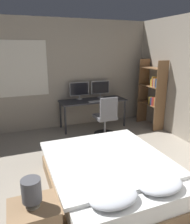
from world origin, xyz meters
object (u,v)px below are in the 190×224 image
object	(u,v)px
monitor_left	(79,90)
monitor_right	(100,88)
office_chair	(106,120)
computer_mouse	(106,100)
bookshelf	(154,92)
bedside_lamp	(31,191)
bed	(109,176)
keyboard	(96,101)
desk	(93,103)

from	to	relation	value
monitor_left	monitor_right	xyz separation A→B (m)	(0.59, 0.00, 0.00)
monitor_left	office_chair	size ratio (longest dim) A/B	0.53
computer_mouse	bookshelf	bearing A→B (deg)	-16.72
bedside_lamp	bed	bearing A→B (deg)	28.64
bed	bedside_lamp	bearing A→B (deg)	-151.36
monitor_left	bookshelf	bearing A→B (deg)	-23.57
monitor_left	keyboard	xyz separation A→B (m)	(0.29, -0.41, -0.25)
computer_mouse	desk	bearing A→B (deg)	143.42
keyboard	bookshelf	world-z (taller)	bookshelf
bedside_lamp	bookshelf	distance (m)	4.24
monitor_right	office_chair	world-z (taller)	monitor_right
bedside_lamp	monitor_left	bearing A→B (deg)	65.50
desk	keyboard	size ratio (longest dim) A/B	4.68
monitor_left	office_chair	distance (m)	1.12
desk	monitor_right	size ratio (longest dim) A/B	3.35
keyboard	computer_mouse	distance (m)	0.27
monitor_right	computer_mouse	distance (m)	0.47
keyboard	office_chair	xyz separation A→B (m)	(0.07, -0.48, -0.35)
desk	office_chair	bearing A→B (deg)	-84.49
bed	computer_mouse	bearing A→B (deg)	67.25
monitor_right	computer_mouse	size ratio (longest dim) A/B	7.24
desk	computer_mouse	size ratio (longest dim) A/B	24.22
bed	monitor_right	bearing A→B (deg)	69.87
desk	bookshelf	world-z (taller)	bookshelf
desk	monitor_left	xyz separation A→B (m)	(-0.29, 0.20, 0.34)
bed	desk	xyz separation A→B (m)	(0.74, 2.60, 0.40)
keyboard	bed	bearing A→B (deg)	-107.04
desk	keyboard	distance (m)	0.22
monitor_right	keyboard	world-z (taller)	monitor_right
computer_mouse	office_chair	bearing A→B (deg)	-113.20
bed	monitor_right	xyz separation A→B (m)	(1.03, 2.81, 0.73)
desk	monitor_left	size ratio (longest dim) A/B	3.35
monitor_left	monitor_right	bearing A→B (deg)	0.00
bed	office_chair	distance (m)	2.09
bedside_lamp	computer_mouse	distance (m)	3.68
bookshelf	monitor_right	bearing A→B (deg)	146.64
monitor_right	bookshelf	size ratio (longest dim) A/B	0.29
office_chair	bookshelf	size ratio (longest dim) A/B	0.55
monitor_left	keyboard	distance (m)	0.56
bed	desk	bearing A→B (deg)	74.20
computer_mouse	bookshelf	size ratio (longest dim) A/B	0.04
bed	desk	world-z (taller)	desk
keyboard	office_chair	size ratio (longest dim) A/B	0.38
bed	keyboard	xyz separation A→B (m)	(0.74, 2.40, 0.49)
bed	bedside_lamp	world-z (taller)	bedside_lamp
monitor_right	office_chair	size ratio (longest dim) A/B	0.53
bed	computer_mouse	world-z (taller)	computer_mouse
keyboard	monitor_left	bearing A→B (deg)	125.84
bedside_lamp	desk	size ratio (longest dim) A/B	0.17
office_chair	bedside_lamp	bearing A→B (deg)	-127.11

